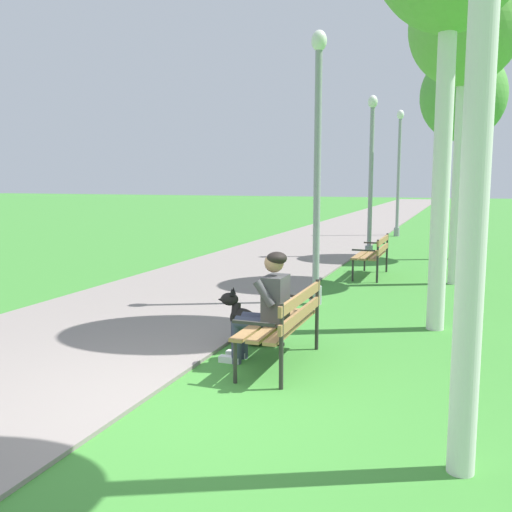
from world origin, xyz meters
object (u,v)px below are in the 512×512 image
dog_black (248,324)px  park_bench_near (285,320)px  birch_tree_fourth (463,97)px  person_seated_on_near_bench (266,303)px  birch_tree_third (465,29)px  lamp_post_far (399,172)px  park_bench_mid (374,252)px  lamp_post_near (317,167)px  lamp_post_mid (371,175)px

dog_black → park_bench_near: bearing=-42.4°
dog_black → birch_tree_fourth: birch_tree_fourth is taller
person_seated_on_near_bench → birch_tree_third: bearing=72.7°
lamp_post_far → park_bench_near: bearing=-88.0°
lamp_post_far → birch_tree_fourth: 6.12m
birch_tree_third → park_bench_near: bearing=-105.5°
park_bench_mid → dog_black: 5.52m
lamp_post_near → birch_tree_third: (2.05, 2.68, 2.53)m
park_bench_near → lamp_post_far: (-0.52, 14.90, 1.76)m
park_bench_near → park_bench_mid: bearing=89.8°
lamp_post_far → birch_tree_third: 9.69m
lamp_post_far → park_bench_mid: bearing=-86.5°
park_bench_near → park_bench_mid: 6.07m
park_bench_mid → birch_tree_third: size_ratio=0.26×
park_bench_near → dog_black: bearing=137.6°
lamp_post_far → lamp_post_near: bearing=-89.7°
park_bench_mid → person_seated_on_near_bench: bearing=-92.1°
lamp_post_near → lamp_post_mid: lamp_post_near is taller
lamp_post_near → birch_tree_fourth: size_ratio=0.83×
person_seated_on_near_bench → park_bench_near: bearing=6.4°
lamp_post_mid → lamp_post_far: size_ratio=0.93×
lamp_post_far → lamp_post_mid: bearing=-90.3°
lamp_post_far → birch_tree_third: birch_tree_third is taller
dog_black → birch_tree_third: (2.25, 5.18, 4.48)m
dog_black → lamp_post_mid: bearing=89.3°
park_bench_near → birch_tree_fourth: birch_tree_fourth is taller
lamp_post_near → birch_tree_fourth: 6.89m
dog_black → birch_tree_fourth: 9.85m
person_seated_on_near_bench → lamp_post_near: 3.48m
park_bench_mid → lamp_post_near: lamp_post_near is taller
dog_black → lamp_post_near: 3.18m
park_bench_mid → birch_tree_fourth: 5.10m
person_seated_on_near_bench → birch_tree_fourth: size_ratio=0.24×
park_bench_mid → lamp_post_mid: (-0.57, 2.96, 1.61)m
park_bench_near → dog_black: (-0.65, 0.60, -0.25)m
park_bench_mid → lamp_post_near: 3.46m
dog_black → birch_tree_fourth: size_ratio=0.16×
park_bench_mid → lamp_post_near: size_ratio=0.35×
lamp_post_mid → lamp_post_far: 5.88m
lamp_post_near → birch_tree_third: bearing=52.6°
park_bench_near → person_seated_on_near_bench: (-0.21, -0.02, 0.17)m
dog_black → lamp_post_far: 14.45m
person_seated_on_near_bench → lamp_post_far: lamp_post_far is taller
dog_black → lamp_post_near: lamp_post_near is taller
birch_tree_third → dog_black: bearing=-113.5°
park_bench_near → lamp_post_near: bearing=98.3°
dog_black → lamp_post_far: bearing=89.5°
park_bench_mid → person_seated_on_near_bench: person_seated_on_near_bench is taller
park_bench_near → birch_tree_third: 7.33m
park_bench_mid → lamp_post_far: lamp_post_far is taller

